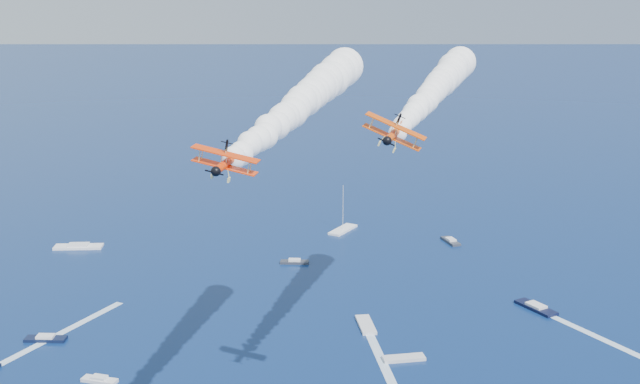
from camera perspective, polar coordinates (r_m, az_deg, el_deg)
biplane_lead at (r=120.90m, az=5.08°, el=3.98°), size 12.84×13.67×9.23m
biplane_trail at (r=93.90m, az=-6.53°, el=1.97°), size 10.66×11.25×6.62m
smoke_trail_lead at (r=151.10m, az=7.89°, el=6.94°), size 66.63×62.63×11.63m
smoke_trail_trail at (r=122.98m, az=-1.28°, el=6.19°), size 66.72×65.00×11.63m
spectator_boats at (r=211.17m, az=-18.53°, el=-7.62°), size 224.03×185.19×0.70m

